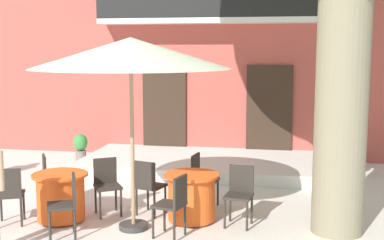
# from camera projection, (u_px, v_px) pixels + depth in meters

# --- Properties ---
(ground_plane) EXTENTS (120.00, 120.00, 0.00)m
(ground_plane) POSITION_uv_depth(u_px,v_px,m) (111.00, 220.00, 8.11)
(ground_plane) COLOR silver
(building_facade) EXTENTS (13.00, 5.09, 7.50)m
(building_facade) POSITION_uv_depth(u_px,v_px,m) (227.00, 10.00, 14.22)
(building_facade) COLOR #B24C42
(building_facade) RESTS_ON ground
(entrance_step_platform) EXTENTS (5.59, 2.63, 0.25)m
(entrance_step_platform) POSITION_uv_depth(u_px,v_px,m) (208.00, 164.00, 11.50)
(entrance_step_platform) COLOR silver
(entrance_step_platform) RESTS_ON ground
(cafe_table_near_tree) EXTENTS (0.86, 0.86, 0.76)m
(cafe_table_near_tree) POSITION_uv_depth(u_px,v_px,m) (192.00, 197.00, 8.00)
(cafe_table_near_tree) COLOR #EA561E
(cafe_table_near_tree) RESTS_ON ground
(cafe_chair_near_tree_0) EXTENTS (0.45, 0.45, 0.91)m
(cafe_chair_near_tree_0) POSITION_uv_depth(u_px,v_px,m) (201.00, 177.00, 8.71)
(cafe_chair_near_tree_0) COLOR #2D2823
(cafe_chair_near_tree_0) RESTS_ON ground
(cafe_chair_near_tree_1) EXTENTS (0.50, 0.50, 0.91)m
(cafe_chair_near_tree_1) POSITION_uv_depth(u_px,v_px,m) (148.00, 184.00, 8.26)
(cafe_chair_near_tree_1) COLOR #2D2823
(cafe_chair_near_tree_1) RESTS_ON ground
(cafe_chair_near_tree_2) EXTENTS (0.49, 0.49, 0.91)m
(cafe_chair_near_tree_2) POSITION_uv_depth(u_px,v_px,m) (174.00, 202.00, 7.28)
(cafe_chair_near_tree_2) COLOR #2D2823
(cafe_chair_near_tree_2) RESTS_ON ground
(cafe_chair_near_tree_3) EXTENTS (0.45, 0.45, 0.91)m
(cafe_chair_near_tree_3) POSITION_uv_depth(u_px,v_px,m) (240.00, 191.00, 7.82)
(cafe_chair_near_tree_3) COLOR #2D2823
(cafe_chair_near_tree_3) RESTS_ON ground
(cafe_table_middle) EXTENTS (0.86, 0.86, 0.76)m
(cafe_table_middle) POSITION_uv_depth(u_px,v_px,m) (61.00, 196.00, 8.02)
(cafe_table_middle) COLOR #EA561E
(cafe_table_middle) RESTS_ON ground
(cafe_chair_middle_0) EXTENTS (0.55, 0.55, 0.91)m
(cafe_chair_middle_0) POSITION_uv_depth(u_px,v_px,m) (107.00, 182.00, 8.36)
(cafe_chair_middle_0) COLOR #2D2823
(cafe_chair_middle_0) RESTS_ON ground
(cafe_chair_middle_1) EXTENTS (0.55, 0.55, 0.91)m
(cafe_chair_middle_1) POSITION_uv_depth(u_px,v_px,m) (51.00, 177.00, 8.68)
(cafe_chair_middle_1) COLOR #2D2823
(cafe_chair_middle_1) RESTS_ON ground
(cafe_chair_middle_2) EXTENTS (0.52, 0.52, 0.91)m
(cafe_chair_middle_2) POSITION_uv_depth(u_px,v_px,m) (9.00, 192.00, 7.78)
(cafe_chair_middle_2) COLOR #2D2823
(cafe_chair_middle_2) RESTS_ON ground
(cafe_chair_middle_3) EXTENTS (0.53, 0.53, 0.91)m
(cafe_chair_middle_3) POSITION_uv_depth(u_px,v_px,m) (67.00, 201.00, 7.31)
(cafe_chair_middle_3) COLOR #2D2823
(cafe_chair_middle_3) RESTS_ON ground
(cafe_umbrella) EXTENTS (2.90, 2.90, 2.85)m
(cafe_umbrella) POSITION_uv_depth(u_px,v_px,m) (131.00, 54.00, 7.35)
(cafe_umbrella) COLOR #997A56
(cafe_umbrella) RESTS_ON ground
(ground_planter_left) EXTENTS (0.34, 0.34, 0.66)m
(ground_planter_left) POSITION_uv_depth(u_px,v_px,m) (81.00, 146.00, 12.33)
(ground_planter_left) COLOR slate
(ground_planter_left) RESTS_ON ground
(ground_planter_right) EXTENTS (0.43, 0.43, 0.67)m
(ground_planter_right) POSITION_uv_depth(u_px,v_px,m) (353.00, 158.00, 10.94)
(ground_planter_right) COLOR slate
(ground_planter_right) RESTS_ON ground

